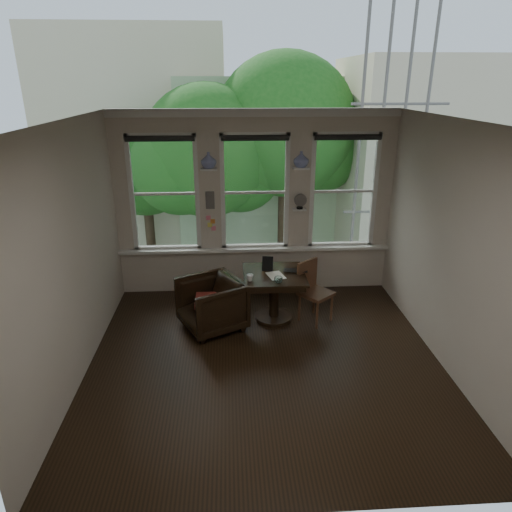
{
  "coord_description": "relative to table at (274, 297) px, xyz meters",
  "views": [
    {
      "loc": [
        -0.42,
        -5.01,
        3.41
      ],
      "look_at": [
        -0.06,
        0.9,
        1.11
      ],
      "focal_mm": 32.0,
      "sensor_mm": 36.0,
      "label": 1
    }
  ],
  "objects": [
    {
      "name": "drinking_glass",
      "position": [
        0.02,
        -0.33,
        0.42
      ],
      "size": [
        0.13,
        0.13,
        0.09
      ],
      "primitive_type": "imported",
      "rotation": [
        0.0,
        0.0,
        0.08
      ],
      "color": "white",
      "rests_on": "table"
    },
    {
      "name": "shelf_left",
      "position": [
        -0.94,
        1.05,
        1.73
      ],
      "size": [
        0.26,
        0.16,
        0.03
      ],
      "primitive_type": "cube",
      "color": "white",
      "rests_on": "ground"
    },
    {
      "name": "window_center",
      "position": [
        -0.22,
        1.15,
        1.32
      ],
      "size": [
        1.1,
        0.12,
        1.9
      ],
      "primitive_type": null,
      "color": "white",
      "rests_on": "ground"
    },
    {
      "name": "wall_front",
      "position": [
        -0.22,
        -3.35,
        1.12
      ],
      "size": [
        4.5,
        0.0,
        4.5
      ],
      "primitive_type": "plane",
      "rotation": [
        -1.57,
        0.0,
        0.0
      ],
      "color": "beige",
      "rests_on": "ground"
    },
    {
      "name": "papers",
      "position": [
        0.01,
        -0.07,
        0.38
      ],
      "size": [
        0.29,
        0.35,
        0.0
      ],
      "primitive_type": "cube",
      "rotation": [
        0.0,
        0.0,
        0.27
      ],
      "color": "silver",
      "rests_on": "table"
    },
    {
      "name": "vase_right",
      "position": [
        0.51,
        1.05,
        1.86
      ],
      "size": [
        0.24,
        0.24,
        0.25
      ],
      "primitive_type": "imported",
      "color": "white",
      "rests_on": "shelf_right"
    },
    {
      "name": "shelf_right",
      "position": [
        0.51,
        1.05,
        1.73
      ],
      "size": [
        0.26,
        0.16,
        0.03
      ],
      "primitive_type": "cube",
      "color": "white",
      "rests_on": "ground"
    },
    {
      "name": "side_chair_right",
      "position": [
        0.62,
        -0.09,
        0.09
      ],
      "size": [
        0.59,
        0.59,
        0.92
      ],
      "primitive_type": null,
      "rotation": [
        0.0,
        0.0,
        0.7
      ],
      "color": "#472A19",
      "rests_on": "ground"
    },
    {
      "name": "desk_fan",
      "position": [
        0.51,
        1.03,
        1.16
      ],
      "size": [
        0.2,
        0.2,
        0.24
      ],
      "primitive_type": null,
      "color": "#59544F",
      "rests_on": "ground"
    },
    {
      "name": "sticky_notes",
      "position": [
        -0.94,
        1.08,
        0.88
      ],
      "size": [
        0.16,
        0.01,
        0.24
      ],
      "primitive_type": null,
      "color": "pink",
      "rests_on": "ground"
    },
    {
      "name": "wall_right",
      "position": [
        2.03,
        -1.1,
        1.12
      ],
      "size": [
        0.0,
        4.5,
        4.5
      ],
      "primitive_type": "plane",
      "rotation": [
        1.57,
        0.0,
        -1.57
      ],
      "color": "beige",
      "rests_on": "ground"
    },
    {
      "name": "intercom",
      "position": [
        -0.94,
        1.08,
        1.23
      ],
      "size": [
        0.14,
        0.06,
        0.28
      ],
      "primitive_type": "cube",
      "color": "#59544F",
      "rests_on": "ground"
    },
    {
      "name": "vase_left",
      "position": [
        -0.94,
        1.05,
        1.86
      ],
      "size": [
        0.24,
        0.24,
        0.25
      ],
      "primitive_type": "imported",
      "color": "white",
      "rests_on": "shelf_left"
    },
    {
      "name": "wall_back",
      "position": [
        -0.22,
        1.15,
        1.12
      ],
      "size": [
        4.5,
        0.0,
        4.5
      ],
      "primitive_type": "plane",
      "rotation": [
        1.57,
        0.0,
        0.0
      ],
      "color": "beige",
      "rests_on": "ground"
    },
    {
      "name": "armchair_left",
      "position": [
        -0.93,
        -0.22,
        0.01
      ],
      "size": [
        1.12,
        1.11,
        0.76
      ],
      "primitive_type": "imported",
      "rotation": [
        0.0,
        0.0,
        -1.1
      ],
      "color": "black",
      "rests_on": "ground"
    },
    {
      "name": "laptop",
      "position": [
        0.31,
        -0.01,
        0.39
      ],
      "size": [
        0.39,
        0.29,
        0.03
      ],
      "primitive_type": "imported",
      "rotation": [
        0.0,
        0.0,
        -0.19
      ],
      "color": "black",
      "rests_on": "table"
    },
    {
      "name": "window_right",
      "position": [
        1.23,
        1.15,
        1.32
      ],
      "size": [
        1.1,
        0.12,
        1.9
      ],
      "primitive_type": null,
      "color": "white",
      "rests_on": "ground"
    },
    {
      "name": "ceiling",
      "position": [
        -0.22,
        -1.1,
        2.62
      ],
      "size": [
        4.5,
        4.5,
        0.0
      ],
      "primitive_type": "plane",
      "rotation": [
        3.14,
        0.0,
        0.0
      ],
      "color": "silver",
      "rests_on": "ground"
    },
    {
      "name": "ground",
      "position": [
        -0.22,
        -1.1,
        -0.38
      ],
      "size": [
        4.5,
        4.5,
        0.0
      ],
      "primitive_type": "plane",
      "color": "black",
      "rests_on": "ground"
    },
    {
      "name": "cushion_red",
      "position": [
        -0.93,
        -0.22,
        0.08
      ],
      "size": [
        0.45,
        0.45,
        0.06
      ],
      "primitive_type": "cube",
      "color": "maroon",
      "rests_on": "armchair_left"
    },
    {
      "name": "window_left",
      "position": [
        -1.67,
        1.15,
        1.32
      ],
      "size": [
        1.1,
        0.12,
        1.9
      ],
      "primitive_type": null,
      "color": "white",
      "rests_on": "ground"
    },
    {
      "name": "wall_left",
      "position": [
        -2.47,
        -1.1,
        1.12
      ],
      "size": [
        0.0,
        4.5,
        4.5
      ],
      "primitive_type": "plane",
      "rotation": [
        1.57,
        0.0,
        1.57
      ],
      "color": "beige",
      "rests_on": "ground"
    },
    {
      "name": "table",
      "position": [
        0.0,
        0.0,
        0.0
      ],
      "size": [
        0.9,
        0.9,
        0.75
      ],
      "primitive_type": null,
      "color": "black",
      "rests_on": "ground"
    },
    {
      "name": "tablet",
      "position": [
        -0.09,
        0.12,
        0.48
      ],
      "size": [
        0.17,
        0.11,
        0.22
      ],
      "primitive_type": "cube",
      "rotation": [
        -0.26,
        0.0,
        -0.2
      ],
      "color": "black",
      "rests_on": "table"
    },
    {
      "name": "mug",
      "position": [
        -0.37,
        -0.23,
        0.42
      ],
      "size": [
        0.12,
        0.12,
        0.09
      ],
      "primitive_type": "imported",
      "rotation": [
        0.0,
        0.0,
        0.27
      ],
      "color": "white",
      "rests_on": "table"
    }
  ]
}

